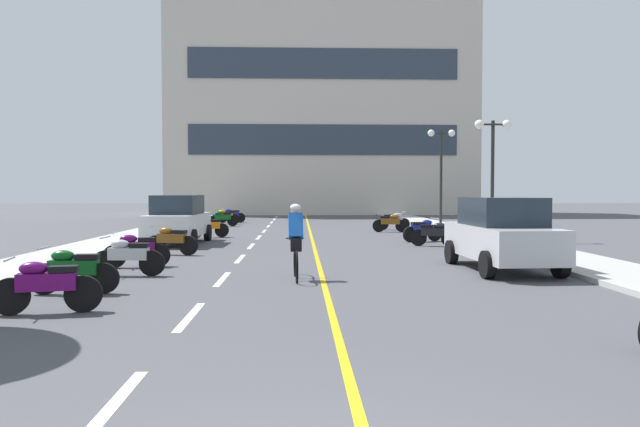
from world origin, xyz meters
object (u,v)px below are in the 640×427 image
motorcycle_4 (136,249)px  motorcycle_11 (222,218)px  parked_car_mid (178,219)px  motorcycle_10 (394,220)px  motorcycle_1 (46,285)px  parked_car_near (501,234)px  motorcycle_3 (128,256)px  street_lamp_far (441,156)px  motorcycle_7 (423,230)px  motorcycle_5 (172,240)px  motorcycle_8 (209,226)px  motorcycle_13 (231,215)px  motorcycle_9 (391,222)px  motorcycle_2 (73,270)px  street_lamp_mid (493,151)px  motorcycle_6 (434,233)px  motorcycle_12 (225,216)px

motorcycle_4 → motorcycle_11: same height
parked_car_mid → motorcycle_10: bearing=39.6°
motorcycle_1 → motorcycle_11: same height
parked_car_near → motorcycle_3: 9.06m
motorcycle_1 → motorcycle_4: (-0.15, 5.88, 0.00)m
street_lamp_far → motorcycle_10: 4.54m
parked_car_mid → motorcycle_7: (9.36, 0.63, -0.44)m
parked_car_near → motorcycle_5: 9.81m
motorcycle_8 → motorcycle_11: same height
motorcycle_3 → motorcycle_5: bearing=89.6°
motorcycle_11 → motorcycle_13: size_ratio=1.01×
motorcycle_4 → motorcycle_5: bearing=84.7°
motorcycle_9 → motorcycle_11: (-8.67, 4.93, 0.00)m
motorcycle_10 → motorcycle_13: size_ratio=1.02×
motorcycle_2 → motorcycle_4: size_ratio=1.01×
street_lamp_mid → motorcycle_5: size_ratio=2.80×
parked_car_near → motorcycle_2: (-9.37, -3.15, -0.44)m
motorcycle_3 → motorcycle_11: (-0.30, 19.48, 0.00)m
street_lamp_far → motorcycle_6: 11.26m
motorcycle_12 → motorcycle_5: bearing=-88.5°
motorcycle_13 → motorcycle_7: bearing=-57.6°
motorcycle_1 → motorcycle_5: (0.13, 8.87, 0.00)m
motorcycle_2 → motorcycle_11: same height
motorcycle_6 → motorcycle_9: size_ratio=0.96×
motorcycle_3 → motorcycle_6: size_ratio=1.04×
street_lamp_mid → motorcycle_6: size_ratio=2.85×
parked_car_mid → motorcycle_1: bearing=-87.9°
motorcycle_9 → motorcycle_10: same height
motorcycle_11 → motorcycle_13: 3.88m
motorcycle_5 → motorcycle_11: (-0.33, 14.89, 0.00)m
street_lamp_mid → motorcycle_5: (-11.62, -4.91, -3.11)m
street_lamp_mid → motorcycle_13: street_lamp_mid is taller
motorcycle_8 → motorcycle_10: size_ratio=0.97×
parked_car_mid → motorcycle_11: 11.00m
street_lamp_mid → motorcycle_12: street_lamp_mid is taller
motorcycle_1 → parked_car_mid: bearing=92.1°
motorcycle_9 → motorcycle_3: bearing=-119.9°
parked_car_near → motorcycle_11: 20.97m
motorcycle_3 → motorcycle_13: same height
parked_car_near → motorcycle_1: (-9.12, -4.98, -0.44)m
motorcycle_10 → parked_car_mid: bearing=-140.4°
motorcycle_6 → motorcycle_10: bearing=90.1°
motorcycle_5 → motorcycle_9: (8.34, 9.96, 0.00)m
motorcycle_4 → motorcycle_12: 19.94m
motorcycle_10 → motorcycle_13: same height
motorcycle_9 → motorcycle_12: 11.22m
parked_car_mid → motorcycle_5: (0.58, -3.91, -0.44)m
motorcycle_1 → motorcycle_6: (8.90, 11.41, 0.00)m
motorcycle_9 → motorcycle_12: bearing=141.5°
motorcycle_5 → motorcycle_12: same height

